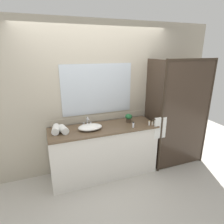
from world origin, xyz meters
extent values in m
plane|color=#B7B2A8|center=(0.00, 0.00, 0.00)|extent=(8.00, 8.00, 0.00)
cube|color=#B2A893|center=(0.00, 0.34, 1.30)|extent=(4.40, 0.05, 2.60)
cube|color=#B2A893|center=(0.00, 0.32, 0.96)|extent=(1.80, 0.01, 0.11)
cube|color=silver|center=(0.00, 0.31, 1.48)|extent=(1.24, 0.01, 0.86)
cube|color=silver|center=(0.00, 0.01, 0.43)|extent=(1.80, 0.56, 0.87)
cube|color=brown|center=(0.00, 0.00, 0.89)|extent=(1.80, 0.58, 0.03)
cylinder|color=#2D2319|center=(1.95, -0.27, 1.00)|extent=(0.04, 0.04, 2.00)
cylinder|color=#2D2319|center=(0.95, -0.27, 1.00)|extent=(0.04, 0.04, 2.00)
cube|color=#2D2319|center=(1.45, -0.27, 1.98)|extent=(1.00, 0.04, 0.04)
cube|color=#382B21|center=(1.45, -0.27, 1.00)|extent=(0.96, 0.01, 1.96)
cube|color=#382B21|center=(0.95, 0.02, 1.00)|extent=(0.01, 0.57, 1.96)
cylinder|color=#2D2319|center=(0.93, -0.26, 1.03)|extent=(0.32, 0.02, 0.02)
cube|color=white|center=(0.93, -0.26, 0.86)|extent=(0.22, 0.04, 0.38)
ellipsoid|color=white|center=(-0.23, -0.01, 0.94)|extent=(0.39, 0.27, 0.08)
cube|color=silver|center=(-0.23, 0.18, 0.91)|extent=(0.17, 0.04, 0.02)
cylinder|color=silver|center=(-0.23, 0.18, 0.98)|extent=(0.02, 0.02, 0.13)
cylinder|color=silver|center=(-0.23, 0.11, 1.05)|extent=(0.02, 0.13, 0.02)
cylinder|color=silver|center=(-0.29, 0.18, 0.94)|extent=(0.02, 0.02, 0.04)
cylinder|color=silver|center=(-0.17, 0.18, 0.94)|extent=(0.02, 0.02, 0.04)
cylinder|color=#473828|center=(0.49, 0.07, 0.93)|extent=(0.09, 0.09, 0.07)
ellipsoid|color=#215C31|center=(0.49, 0.07, 1.01)|extent=(0.13, 0.13, 0.09)
cylinder|color=white|center=(0.76, -0.18, 0.93)|extent=(0.03, 0.03, 0.07)
cylinder|color=#9E895B|center=(0.76, -0.18, 0.98)|extent=(0.02, 0.02, 0.01)
cylinder|color=silver|center=(0.81, -0.20, 0.93)|extent=(0.03, 0.03, 0.06)
cylinder|color=#9E895B|center=(0.81, -0.20, 0.97)|extent=(0.02, 0.02, 0.01)
cylinder|color=silver|center=(0.46, -0.18, 0.94)|extent=(0.03, 0.03, 0.08)
cylinder|color=black|center=(0.46, -0.18, 0.99)|extent=(0.02, 0.02, 0.01)
cylinder|color=white|center=(-0.76, 0.04, 0.96)|extent=(0.15, 0.24, 0.11)
cylinder|color=white|center=(-0.65, 0.00, 0.96)|extent=(0.16, 0.22, 0.11)
camera|label=1|loc=(-0.87, -2.78, 2.11)|focal=30.34mm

